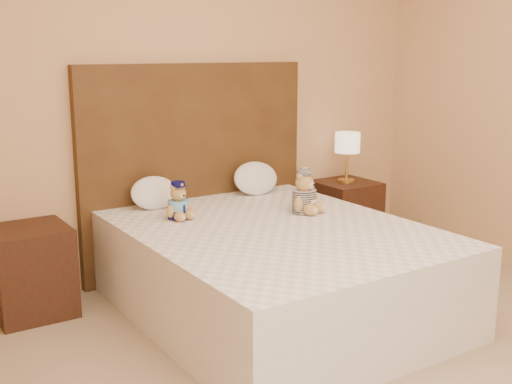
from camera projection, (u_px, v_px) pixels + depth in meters
room_walls at (368, 2)px, 2.97m from camera, size 4.04×4.52×2.72m
bed at (275, 271)px, 3.91m from camera, size 1.60×2.00×0.55m
headboard at (196, 169)px, 4.63m from camera, size 1.75×0.08×1.50m
nightstand_left at (31, 271)px, 3.90m from camera, size 0.45×0.45×0.55m
nightstand_right at (345, 215)px, 5.23m from camera, size 0.45×0.45×0.55m
lamp at (347, 145)px, 5.10m from camera, size 0.20×0.20×0.40m
teddy_police at (178, 200)px, 4.02m from camera, size 0.23×0.22×0.23m
teddy_prisoner at (304, 192)px, 4.17m from camera, size 0.31×0.30×0.28m
pillow_left at (154, 191)px, 4.29m from camera, size 0.33×0.21×0.23m
pillow_right at (256, 177)px, 4.71m from camera, size 0.36×0.24×0.26m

